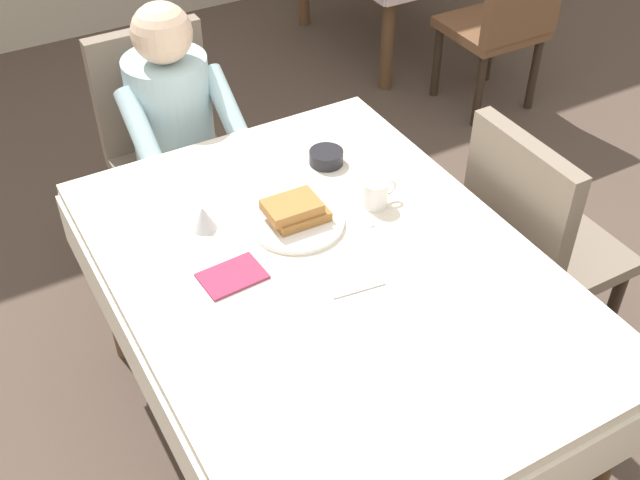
% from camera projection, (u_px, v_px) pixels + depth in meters
% --- Properties ---
extents(ground_plane, '(14.00, 14.00, 0.00)m').
position_uv_depth(ground_plane, '(328.00, 431.00, 2.62)').
color(ground_plane, brown).
extents(dining_table_main, '(1.12, 1.52, 0.74)m').
position_uv_depth(dining_table_main, '(330.00, 291.00, 2.20)').
color(dining_table_main, silver).
rests_on(dining_table_main, ground).
extents(chair_diner, '(0.44, 0.45, 0.93)m').
position_uv_depth(chair_diner, '(165.00, 136.00, 3.03)').
color(chair_diner, '#7A6B5B').
rests_on(chair_diner, ground).
extents(diner_person, '(0.40, 0.43, 1.12)m').
position_uv_depth(diner_person, '(176.00, 124.00, 2.84)').
color(diner_person, silver).
rests_on(diner_person, ground).
extents(chair_right_side, '(0.45, 0.44, 0.93)m').
position_uv_depth(chair_right_side, '(533.00, 237.00, 2.57)').
color(chair_right_side, '#7A6B5B').
rests_on(chair_right_side, ground).
extents(plate_breakfast, '(0.28, 0.28, 0.02)m').
position_uv_depth(plate_breakfast, '(296.00, 222.00, 2.28)').
color(plate_breakfast, white).
rests_on(plate_breakfast, dining_table_main).
extents(breakfast_stack, '(0.18, 0.14, 0.06)m').
position_uv_depth(breakfast_stack, '(294.00, 210.00, 2.27)').
color(breakfast_stack, '#A36B33').
rests_on(breakfast_stack, plate_breakfast).
extents(cup_coffee, '(0.11, 0.08, 0.08)m').
position_uv_depth(cup_coffee, '(376.00, 193.00, 2.33)').
color(cup_coffee, white).
rests_on(cup_coffee, dining_table_main).
extents(bowl_butter, '(0.11, 0.11, 0.04)m').
position_uv_depth(bowl_butter, '(326.00, 157.00, 2.51)').
color(bowl_butter, black).
rests_on(bowl_butter, dining_table_main).
extents(syrup_pitcher, '(0.08, 0.08, 0.07)m').
position_uv_depth(syrup_pitcher, '(203.00, 218.00, 2.25)').
color(syrup_pitcher, silver).
rests_on(syrup_pitcher, dining_table_main).
extents(fork_left_of_plate, '(0.02, 0.18, 0.00)m').
position_uv_depth(fork_left_of_plate, '(240.00, 249.00, 2.20)').
color(fork_left_of_plate, silver).
rests_on(fork_left_of_plate, dining_table_main).
extents(knife_right_of_plate, '(0.02, 0.20, 0.00)m').
position_uv_depth(knife_right_of_plate, '(356.00, 208.00, 2.34)').
color(knife_right_of_plate, silver).
rests_on(knife_right_of_plate, dining_table_main).
extents(spoon_near_edge, '(0.15, 0.03, 0.00)m').
position_uv_depth(spoon_near_edge, '(359.00, 290.00, 2.07)').
color(spoon_near_edge, silver).
rests_on(spoon_near_edge, dining_table_main).
extents(napkin_folded, '(0.18, 0.13, 0.01)m').
position_uv_depth(napkin_folded, '(232.00, 276.00, 2.11)').
color(napkin_folded, '#8C2D4C').
rests_on(napkin_folded, dining_table_main).
extents(background_chair_empty, '(0.44, 0.45, 0.93)m').
position_uv_depth(background_chair_empty, '(507.00, 15.00, 3.87)').
color(background_chair_empty, brown).
rests_on(background_chair_empty, ground).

